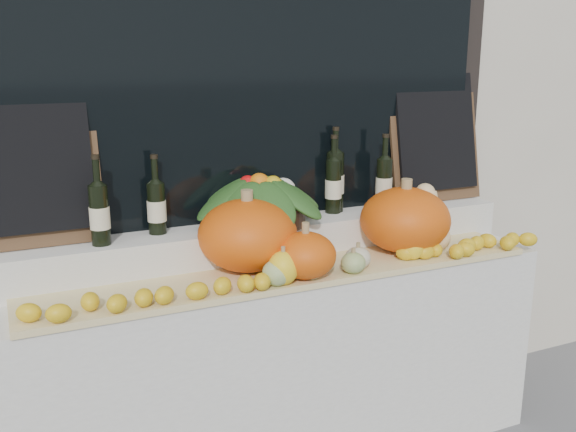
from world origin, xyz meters
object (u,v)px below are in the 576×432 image
Objects in this scene: produce_bowl at (260,199)px; wine_bottle_tall at (335,181)px; pumpkin_left at (248,235)px; butternut_squash at (432,221)px; pumpkin_right at (405,220)px.

produce_bowl is 1.53× the size of wine_bottle_tall.
produce_bowl reaches higher than pumpkin_left.
pumpkin_left is 0.84m from butternut_squash.
pumpkin_left is 1.39× the size of butternut_squash.
wine_bottle_tall is at bearing 24.10° from pumpkin_left.
pumpkin_right is (0.71, -0.06, -0.00)m from pumpkin_left.
wine_bottle_tall is (0.40, 0.07, 0.03)m from produce_bowl.
wine_bottle_tall is at bearing 123.71° from pumpkin_right.
butternut_squash is at bearing -44.61° from wine_bottle_tall.
butternut_squash is at bearing -18.84° from produce_bowl.
butternut_squash is (0.12, -0.02, -0.01)m from pumpkin_right.
produce_bowl is 0.41m from wine_bottle_tall.
butternut_squash is (0.83, -0.08, -0.02)m from pumpkin_left.
butternut_squash is 0.74× the size of wine_bottle_tall.
wine_bottle_tall reaches higher than produce_bowl.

